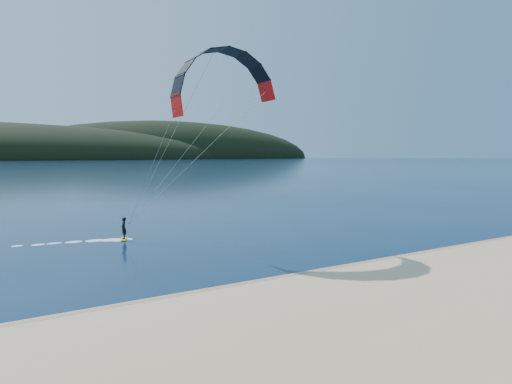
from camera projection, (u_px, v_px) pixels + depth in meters
ground at (329, 308)px, 21.39m from camera, size 1800.00×1800.00×0.00m
wet_sand at (279, 284)px, 25.25m from camera, size 220.00×2.50×0.10m
headland at (15, 160)px, 661.35m from camera, size 1200.00×310.00×140.00m
kitesurfer_near at (221, 106)px, 36.75m from camera, size 23.13×8.40×15.50m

